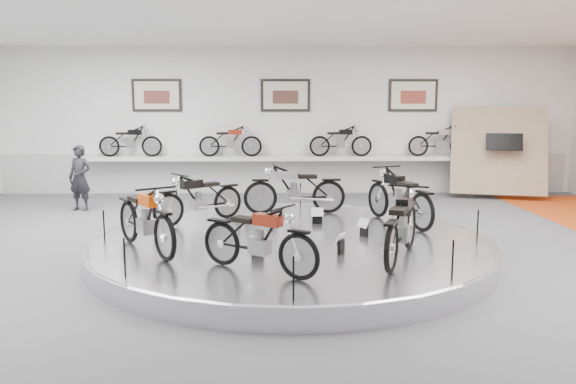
{
  "coord_description": "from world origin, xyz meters",
  "views": [
    {
      "loc": [
        -0.21,
        -8.56,
        2.42
      ],
      "look_at": [
        -0.04,
        0.6,
        1.01
      ],
      "focal_mm": 35.0,
      "sensor_mm": 36.0,
      "label": 1
    }
  ],
  "objects_px": {
    "bike_b": "(295,189)",
    "bike_f": "(402,225)",
    "bike_e": "(259,238)",
    "shelf": "(286,158)",
    "bike_c": "(199,198)",
    "visitor": "(80,178)",
    "bike_d": "(145,218)",
    "display_platform": "(291,247)",
    "bike_a": "(399,196)"
  },
  "relations": [
    {
      "from": "bike_b",
      "to": "bike_f",
      "type": "xyz_separation_m",
      "value": [
        1.37,
        -3.39,
        -0.0
      ]
    },
    {
      "from": "bike_b",
      "to": "bike_e",
      "type": "bearing_deg",
      "value": 77.33
    },
    {
      "from": "shelf",
      "to": "bike_e",
      "type": "distance_m",
      "value": 8.3
    },
    {
      "from": "bike_c",
      "to": "visitor",
      "type": "xyz_separation_m",
      "value": [
        -3.16,
        2.89,
        -0.0
      ]
    },
    {
      "from": "bike_b",
      "to": "bike_e",
      "type": "distance_m",
      "value": 3.98
    },
    {
      "from": "bike_c",
      "to": "bike_d",
      "type": "distance_m",
      "value": 2.07
    },
    {
      "from": "visitor",
      "to": "bike_b",
      "type": "bearing_deg",
      "value": -6.08
    },
    {
      "from": "bike_e",
      "to": "shelf",
      "type": "bearing_deg",
      "value": 121.13
    },
    {
      "from": "shelf",
      "to": "bike_e",
      "type": "relative_size",
      "value": 7.19
    },
    {
      "from": "bike_b",
      "to": "visitor",
      "type": "distance_m",
      "value": 5.34
    },
    {
      "from": "display_platform",
      "to": "bike_a",
      "type": "height_order",
      "value": "bike_a"
    },
    {
      "from": "bike_a",
      "to": "bike_f",
      "type": "height_order",
      "value": "bike_a"
    },
    {
      "from": "shelf",
      "to": "bike_c",
      "type": "xyz_separation_m",
      "value": [
        -1.64,
        -5.19,
        -0.23
      ]
    },
    {
      "from": "visitor",
      "to": "bike_d",
      "type": "bearing_deg",
      "value": -44.93
    },
    {
      "from": "display_platform",
      "to": "bike_d",
      "type": "distance_m",
      "value": 2.38
    },
    {
      "from": "shelf",
      "to": "bike_f",
      "type": "xyz_separation_m",
      "value": [
        1.49,
        -7.74,
        -0.2
      ]
    },
    {
      "from": "bike_c",
      "to": "bike_d",
      "type": "relative_size",
      "value": 0.93
    },
    {
      "from": "bike_c",
      "to": "visitor",
      "type": "relative_size",
      "value": 1.04
    },
    {
      "from": "bike_e",
      "to": "visitor",
      "type": "relative_size",
      "value": 1.0
    },
    {
      "from": "display_platform",
      "to": "bike_c",
      "type": "relative_size",
      "value": 4.03
    },
    {
      "from": "shelf",
      "to": "bike_e",
      "type": "xyz_separation_m",
      "value": [
        -0.46,
        -8.29,
        -0.25
      ]
    },
    {
      "from": "shelf",
      "to": "bike_b",
      "type": "relative_size",
      "value": 6.45
    },
    {
      "from": "bike_f",
      "to": "bike_a",
      "type": "bearing_deg",
      "value": 11.84
    },
    {
      "from": "display_platform",
      "to": "visitor",
      "type": "bearing_deg",
      "value": 139.46
    },
    {
      "from": "bike_c",
      "to": "bike_f",
      "type": "height_order",
      "value": "bike_f"
    },
    {
      "from": "bike_e",
      "to": "bike_f",
      "type": "height_order",
      "value": "bike_f"
    },
    {
      "from": "bike_f",
      "to": "visitor",
      "type": "height_order",
      "value": "visitor"
    },
    {
      "from": "bike_d",
      "to": "display_platform",
      "type": "bearing_deg",
      "value": 75.29
    },
    {
      "from": "bike_a",
      "to": "bike_c",
      "type": "relative_size",
      "value": 1.09
    },
    {
      "from": "bike_b",
      "to": "bike_c",
      "type": "height_order",
      "value": "bike_b"
    },
    {
      "from": "display_platform",
      "to": "bike_b",
      "type": "xyz_separation_m",
      "value": [
        0.12,
        2.05,
        0.65
      ]
    },
    {
      "from": "bike_b",
      "to": "bike_f",
      "type": "bearing_deg",
      "value": 107.74
    },
    {
      "from": "display_platform",
      "to": "bike_b",
      "type": "distance_m",
      "value": 2.15
    },
    {
      "from": "bike_f",
      "to": "visitor",
      "type": "relative_size",
      "value": 1.11
    },
    {
      "from": "bike_b",
      "to": "bike_e",
      "type": "xyz_separation_m",
      "value": [
        -0.58,
        -3.93,
        -0.05
      ]
    },
    {
      "from": "visitor",
      "to": "bike_e",
      "type": "bearing_deg",
      "value": -37.44
    },
    {
      "from": "bike_b",
      "to": "shelf",
      "type": "bearing_deg",
      "value": -92.72
    },
    {
      "from": "bike_a",
      "to": "bike_c",
      "type": "height_order",
      "value": "bike_a"
    },
    {
      "from": "shelf",
      "to": "visitor",
      "type": "height_order",
      "value": "visitor"
    },
    {
      "from": "display_platform",
      "to": "visitor",
      "type": "xyz_separation_m",
      "value": [
        -4.8,
        4.11,
        0.61
      ]
    },
    {
      "from": "bike_a",
      "to": "bike_d",
      "type": "distance_m",
      "value": 4.51
    },
    {
      "from": "bike_f",
      "to": "visitor",
      "type": "xyz_separation_m",
      "value": [
        -6.3,
        5.45,
        -0.04
      ]
    },
    {
      "from": "bike_a",
      "to": "bike_d",
      "type": "relative_size",
      "value": 1.02
    },
    {
      "from": "bike_a",
      "to": "visitor",
      "type": "bearing_deg",
      "value": 43.78
    },
    {
      "from": "bike_e",
      "to": "visitor",
      "type": "bearing_deg",
      "value": 160.23
    },
    {
      "from": "bike_a",
      "to": "bike_d",
      "type": "bearing_deg",
      "value": 92.27
    },
    {
      "from": "shelf",
      "to": "bike_a",
      "type": "distance_m",
      "value": 5.7
    },
    {
      "from": "bike_c",
      "to": "bike_e",
      "type": "distance_m",
      "value": 3.32
    },
    {
      "from": "bike_b",
      "to": "bike_d",
      "type": "distance_m",
      "value": 3.64
    },
    {
      "from": "shelf",
      "to": "bike_b",
      "type": "xyz_separation_m",
      "value": [
        0.12,
        -4.35,
        -0.2
      ]
    }
  ]
}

